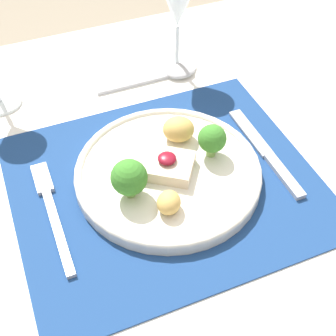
{
  "coord_description": "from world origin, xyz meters",
  "views": [
    {
      "loc": [
        -0.17,
        -0.42,
        1.25
      ],
      "look_at": [
        0.01,
        0.01,
        0.75
      ],
      "focal_mm": 50.0,
      "sensor_mm": 36.0,
      "label": 1
    }
  ],
  "objects_px": {
    "spoon": "(171,73)",
    "wine_glass_near": "(178,6)",
    "dinner_plate": "(168,170)",
    "knife": "(269,157)",
    "fork": "(51,207)"
  },
  "relations": [
    {
      "from": "spoon",
      "to": "wine_glass_near",
      "type": "distance_m",
      "value": 0.12
    },
    {
      "from": "dinner_plate",
      "to": "knife",
      "type": "relative_size",
      "value": 1.34
    },
    {
      "from": "dinner_plate",
      "to": "spoon",
      "type": "relative_size",
      "value": 1.45
    },
    {
      "from": "fork",
      "to": "spoon",
      "type": "relative_size",
      "value": 1.08
    },
    {
      "from": "dinner_plate",
      "to": "spoon",
      "type": "bearing_deg",
      "value": 66.4
    },
    {
      "from": "dinner_plate",
      "to": "knife",
      "type": "xyz_separation_m",
      "value": [
        0.16,
        -0.02,
        -0.01
      ]
    },
    {
      "from": "fork",
      "to": "spoon",
      "type": "bearing_deg",
      "value": 36.75
    },
    {
      "from": "dinner_plate",
      "to": "fork",
      "type": "distance_m",
      "value": 0.17
    },
    {
      "from": "dinner_plate",
      "to": "knife",
      "type": "bearing_deg",
      "value": -8.08
    },
    {
      "from": "spoon",
      "to": "wine_glass_near",
      "type": "bearing_deg",
      "value": 45.75
    },
    {
      "from": "fork",
      "to": "wine_glass_near",
      "type": "xyz_separation_m",
      "value": [
        0.3,
        0.25,
        0.12
      ]
    },
    {
      "from": "wine_glass_near",
      "to": "fork",
      "type": "bearing_deg",
      "value": -139.99
    },
    {
      "from": "dinner_plate",
      "to": "spoon",
      "type": "xyz_separation_m",
      "value": [
        0.1,
        0.23,
        -0.01
      ]
    },
    {
      "from": "spoon",
      "to": "knife",
      "type": "bearing_deg",
      "value": -78.6
    },
    {
      "from": "fork",
      "to": "spoon",
      "type": "height_order",
      "value": "spoon"
    }
  ]
}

